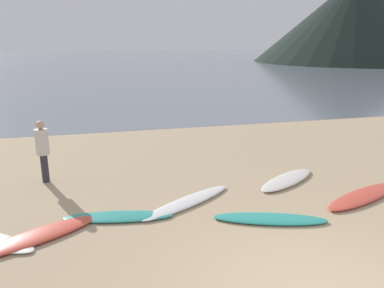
{
  "coord_description": "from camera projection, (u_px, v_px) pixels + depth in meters",
  "views": [
    {
      "loc": [
        -2.76,
        -3.65,
        3.42
      ],
      "look_at": [
        -0.32,
        6.01,
        0.6
      ],
      "focal_mm": 35.0,
      "sensor_mm": 36.0,
      "label": 1
    }
  ],
  "objects": [
    {
      "name": "headland_hill",
      "position": [
        353.0,
        20.0,
        55.4
      ],
      "size": [
        28.55,
        28.55,
        12.16
      ],
      "primitive_type": "cone",
      "color": "black",
      "rests_on": "ground"
    },
    {
      "name": "surfboard_6",
      "position": [
        287.0,
        180.0,
        9.27
      ],
      "size": [
        2.1,
        1.61,
        0.09
      ],
      "primitive_type": "ellipsoid",
      "rotation": [
        0.0,
        0.0,
        0.55
      ],
      "color": "silver",
      "rests_on": "ground"
    },
    {
      "name": "surfboard_4",
      "position": [
        188.0,
        202.0,
        8.03
      ],
      "size": [
        2.37,
        1.68,
        0.08
      ],
      "primitive_type": "ellipsoid",
      "rotation": [
        0.0,
        0.0,
        0.54
      ],
      "color": "white",
      "rests_on": "ground"
    },
    {
      "name": "surfboard_3",
      "position": [
        118.0,
        217.0,
        7.37
      ],
      "size": [
        2.21,
        0.88,
        0.07
      ],
      "primitive_type": "ellipsoid",
      "rotation": [
        0.0,
        0.0,
        -0.18
      ],
      "color": "teal",
      "rests_on": "ground"
    },
    {
      "name": "person_1",
      "position": [
        42.0,
        147.0,
        9.01
      ],
      "size": [
        0.31,
        0.31,
        1.54
      ],
      "rotation": [
        0.0,
        0.0,
        1.83
      ],
      "color": "#2D2D38",
      "rests_on": "ground"
    },
    {
      "name": "ground_plane",
      "position": [
        175.0,
        134.0,
        14.35
      ],
      "size": [
        120.0,
        120.0,
        0.2
      ],
      "primitive_type": "cube",
      "color": "tan",
      "rests_on": "ground"
    },
    {
      "name": "ocean_water",
      "position": [
        113.0,
        60.0,
        61.37
      ],
      "size": [
        140.0,
        100.0,
        0.01
      ],
      "primitive_type": "cube",
      "color": "slate",
      "rests_on": "ground"
    },
    {
      "name": "surfboard_7",
      "position": [
        363.0,
        196.0,
        8.31
      ],
      "size": [
        2.52,
        1.45,
        0.09
      ],
      "primitive_type": "ellipsoid",
      "rotation": [
        0.0,
        0.0,
        0.38
      ],
      "color": "#D84C38",
      "rests_on": "ground"
    },
    {
      "name": "surfboard_2",
      "position": [
        36.0,
        236.0,
        6.61
      ],
      "size": [
        2.34,
        1.63,
        0.1
      ],
      "primitive_type": "ellipsoid",
      "rotation": [
        0.0,
        0.0,
        0.5
      ],
      "color": "#D84C38",
      "rests_on": "ground"
    },
    {
      "name": "surfboard_5",
      "position": [
        270.0,
        219.0,
        7.28
      ],
      "size": [
        2.26,
        1.2,
        0.08
      ],
      "primitive_type": "ellipsoid",
      "rotation": [
        0.0,
        0.0,
        -0.32
      ],
      "color": "teal",
      "rests_on": "ground"
    }
  ]
}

